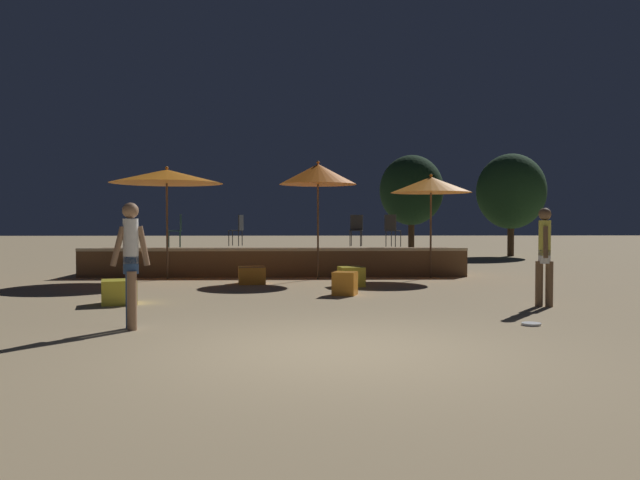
% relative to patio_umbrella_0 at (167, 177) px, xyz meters
% --- Properties ---
extents(ground_plane, '(120.00, 120.00, 0.00)m').
position_rel_patio_umbrella_0_xyz_m(ground_plane, '(3.80, -9.00, -2.64)').
color(ground_plane, tan).
extents(wooden_deck, '(10.39, 2.37, 0.78)m').
position_rel_patio_umbrella_0_xyz_m(wooden_deck, '(2.71, 1.61, -2.29)').
color(wooden_deck, brown).
rests_on(wooden_deck, ground).
extents(patio_umbrella_0, '(2.87, 2.87, 2.90)m').
position_rel_patio_umbrella_0_xyz_m(patio_umbrella_0, '(0.00, 0.00, 0.00)').
color(patio_umbrella_0, brown).
rests_on(patio_umbrella_0, ground).
extents(patio_umbrella_1, '(2.00, 2.00, 3.05)m').
position_rel_patio_umbrella_0_xyz_m(patio_umbrella_1, '(3.88, -0.00, 0.06)').
color(patio_umbrella_1, brown).
rests_on(patio_umbrella_1, ground).
extents(patio_umbrella_2, '(2.13, 2.13, 2.75)m').
position_rel_patio_umbrella_0_xyz_m(patio_umbrella_2, '(6.88, 0.28, -0.19)').
color(patio_umbrella_2, brown).
rests_on(patio_umbrella_2, ground).
extents(cube_seat_0, '(0.76, 0.76, 0.43)m').
position_rel_patio_umbrella_0_xyz_m(cube_seat_0, '(0.17, -4.83, -2.43)').
color(cube_seat_0, yellow).
rests_on(cube_seat_0, ground).
extents(cube_seat_1, '(0.63, 0.63, 0.45)m').
position_rel_patio_umbrella_0_xyz_m(cube_seat_1, '(4.59, -1.89, -2.42)').
color(cube_seat_1, yellow).
rests_on(cube_seat_1, ground).
extents(cube_seat_2, '(0.70, 0.70, 0.40)m').
position_rel_patio_umbrella_0_xyz_m(cube_seat_2, '(2.27, -1.24, -2.44)').
color(cube_seat_2, orange).
rests_on(cube_seat_2, ground).
extents(cube_seat_3, '(0.56, 0.56, 0.47)m').
position_rel_patio_umbrella_0_xyz_m(cube_seat_3, '(4.33, -3.60, -2.41)').
color(cube_seat_3, orange).
rests_on(cube_seat_3, ground).
extents(person_0, '(0.29, 0.53, 1.72)m').
position_rel_patio_umbrella_0_xyz_m(person_0, '(7.68, -5.41, -1.71)').
color(person_0, brown).
rests_on(person_0, ground).
extents(person_1, '(0.52, 0.29, 1.74)m').
position_rel_patio_umbrella_0_xyz_m(person_1, '(1.11, -7.51, -1.69)').
color(person_1, '#2D4C7F').
rests_on(person_1, ground).
extents(bistro_chair_0, '(0.42, 0.42, 0.90)m').
position_rel_patio_umbrella_0_xyz_m(bistro_chair_0, '(0.05, 1.13, -1.32)').
color(bistro_chair_0, '#1E4C47').
rests_on(bistro_chair_0, wooden_deck).
extents(bistro_chair_1, '(0.48, 0.48, 0.90)m').
position_rel_patio_umbrella_0_xyz_m(bistro_chair_1, '(5.97, 1.19, -1.32)').
color(bistro_chair_1, '#2D3338').
rests_on(bistro_chair_1, wooden_deck).
extents(bistro_chair_2, '(0.41, 0.42, 0.90)m').
position_rel_patio_umbrella_0_xyz_m(bistro_chair_2, '(5.03, 1.78, -1.32)').
color(bistro_chair_2, '#2D3338').
rests_on(bistro_chair_2, wooden_deck).
extents(bistro_chair_3, '(0.42, 0.42, 0.90)m').
position_rel_patio_umbrella_0_xyz_m(bistro_chair_3, '(1.62, 2.09, -1.32)').
color(bistro_chair_3, '#2D3338').
rests_on(bistro_chair_3, wooden_deck).
extents(frisbee_disc, '(0.27, 0.27, 0.03)m').
position_rel_patio_umbrella_0_xyz_m(frisbee_disc, '(6.74, -7.33, -2.62)').
color(frisbee_disc, white).
rests_on(frisbee_disc, ground).
extents(background_tree_0, '(2.94, 2.94, 4.42)m').
position_rel_patio_umbrella_0_xyz_m(background_tree_0, '(12.50, 10.52, 0.15)').
color(background_tree_0, '#3D2B1C').
rests_on(background_tree_0, ground).
extents(background_tree_1, '(2.89, 2.89, 4.51)m').
position_rel_patio_umbrella_0_xyz_m(background_tree_1, '(8.46, 12.12, 0.27)').
color(background_tree_1, '#3D2B1C').
rests_on(background_tree_1, ground).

